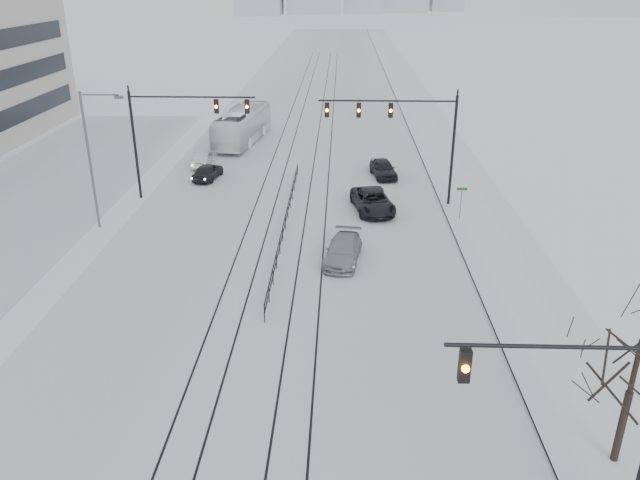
{
  "coord_description": "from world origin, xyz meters",
  "views": [
    {
      "loc": [
        3.58,
        -8.19,
        15.67
      ],
      "look_at": [
        2.6,
        20.86,
        3.2
      ],
      "focal_mm": 35.0,
      "sensor_mm": 36.0,
      "label": 1
    }
  ],
  "objects_px": {
    "sedan_nb_far": "(383,169)",
    "traffic_mast_near": "(598,411)",
    "sedan_sb_inner": "(208,172)",
    "sedan_nb_front": "(373,201)",
    "box_truck": "(243,126)",
    "sedan_nb_right": "(343,251)",
    "sedan_sb_outer": "(202,159)",
    "bare_tree": "(639,354)"
  },
  "relations": [
    {
      "from": "sedan_sb_inner",
      "to": "box_truck",
      "type": "relative_size",
      "value": 0.33
    },
    {
      "from": "sedan_nb_far",
      "to": "box_truck",
      "type": "height_order",
      "value": "box_truck"
    },
    {
      "from": "bare_tree",
      "to": "sedan_nb_front",
      "type": "relative_size",
      "value": 1.14
    },
    {
      "from": "box_truck",
      "to": "traffic_mast_near",
      "type": "bearing_deg",
      "value": 117.71
    },
    {
      "from": "sedan_nb_front",
      "to": "sedan_nb_far",
      "type": "bearing_deg",
      "value": 71.23
    },
    {
      "from": "traffic_mast_near",
      "to": "sedan_sb_inner",
      "type": "distance_m",
      "value": 39.34
    },
    {
      "from": "sedan_sb_outer",
      "to": "sedan_nb_far",
      "type": "xyz_separation_m",
      "value": [
        15.74,
        -2.61,
        0.06
      ]
    },
    {
      "from": "sedan_nb_front",
      "to": "sedan_nb_right",
      "type": "xyz_separation_m",
      "value": [
        -2.1,
        -8.53,
        -0.07
      ]
    },
    {
      "from": "sedan_nb_right",
      "to": "box_truck",
      "type": "distance_m",
      "value": 29.54
    },
    {
      "from": "sedan_sb_inner",
      "to": "sedan_sb_outer",
      "type": "xyz_separation_m",
      "value": [
        -1.28,
        3.73,
        -0.01
      ]
    },
    {
      "from": "sedan_sb_inner",
      "to": "sedan_nb_far",
      "type": "xyz_separation_m",
      "value": [
        14.46,
        1.13,
        0.05
      ]
    },
    {
      "from": "sedan_nb_front",
      "to": "sedan_nb_right",
      "type": "bearing_deg",
      "value": -113.95
    },
    {
      "from": "traffic_mast_near",
      "to": "sedan_nb_far",
      "type": "bearing_deg",
      "value": 95.8
    },
    {
      "from": "bare_tree",
      "to": "sedan_sb_inner",
      "type": "distance_m",
      "value": 37.96
    },
    {
      "from": "sedan_nb_far",
      "to": "traffic_mast_near",
      "type": "bearing_deg",
      "value": -94.55
    },
    {
      "from": "bare_tree",
      "to": "sedan_nb_right",
      "type": "height_order",
      "value": "bare_tree"
    },
    {
      "from": "traffic_mast_near",
      "to": "box_truck",
      "type": "bearing_deg",
      "value": 109.91
    },
    {
      "from": "traffic_mast_near",
      "to": "sedan_sb_outer",
      "type": "relative_size",
      "value": 1.73
    },
    {
      "from": "sedan_sb_outer",
      "to": "sedan_nb_far",
      "type": "bearing_deg",
      "value": 166.42
    },
    {
      "from": "sedan_sb_inner",
      "to": "sedan_nb_far",
      "type": "distance_m",
      "value": 14.51
    },
    {
      "from": "bare_tree",
      "to": "sedan_sb_inner",
      "type": "xyz_separation_m",
      "value": [
        -20.51,
        31.71,
        -3.82
      ]
    },
    {
      "from": "traffic_mast_near",
      "to": "sedan_nb_right",
      "type": "bearing_deg",
      "value": 109.99
    },
    {
      "from": "sedan_sb_inner",
      "to": "sedan_sb_outer",
      "type": "distance_m",
      "value": 3.95
    },
    {
      "from": "sedan_nb_far",
      "to": "box_truck",
      "type": "bearing_deg",
      "value": 129.92
    },
    {
      "from": "box_truck",
      "to": "bare_tree",
      "type": "bearing_deg",
      "value": 121.64
    },
    {
      "from": "box_truck",
      "to": "sedan_sb_inner",
      "type": "bearing_deg",
      "value": 92.66
    },
    {
      "from": "sedan_sb_outer",
      "to": "sedan_nb_right",
      "type": "xyz_separation_m",
      "value": [
        12.4,
        -19.27,
        0.01
      ]
    },
    {
      "from": "sedan_nb_far",
      "to": "sedan_nb_front",
      "type": "bearing_deg",
      "value": -108.99
    },
    {
      "from": "bare_tree",
      "to": "sedan_sb_outer",
      "type": "height_order",
      "value": "bare_tree"
    },
    {
      "from": "sedan_nb_front",
      "to": "sedan_sb_inner",
      "type": "bearing_deg",
      "value": 141.96
    },
    {
      "from": "sedan_sb_inner",
      "to": "box_truck",
      "type": "xyz_separation_m",
      "value": [
        1.1,
        12.23,
        1.0
      ]
    },
    {
      "from": "sedan_nb_far",
      "to": "sedan_nb_right",
      "type": "bearing_deg",
      "value": -111.67
    },
    {
      "from": "sedan_nb_right",
      "to": "sedan_nb_front",
      "type": "bearing_deg",
      "value": 84.47
    },
    {
      "from": "sedan_sb_inner",
      "to": "sedan_nb_far",
      "type": "relative_size",
      "value": 0.93
    },
    {
      "from": "bare_tree",
      "to": "sedan_nb_front",
      "type": "height_order",
      "value": "bare_tree"
    },
    {
      "from": "sedan_sb_outer",
      "to": "sedan_nb_front",
      "type": "distance_m",
      "value": 18.05
    },
    {
      "from": "sedan_nb_right",
      "to": "sedan_nb_far",
      "type": "height_order",
      "value": "sedan_nb_far"
    },
    {
      "from": "sedan_nb_right",
      "to": "sedan_nb_far",
      "type": "distance_m",
      "value": 17.0
    },
    {
      "from": "bare_tree",
      "to": "box_truck",
      "type": "xyz_separation_m",
      "value": [
        -19.41,
        43.94,
        -2.82
      ]
    },
    {
      "from": "traffic_mast_near",
      "to": "bare_tree",
      "type": "height_order",
      "value": "traffic_mast_near"
    },
    {
      "from": "sedan_nb_far",
      "to": "bare_tree",
      "type": "bearing_deg",
      "value": -89.9
    },
    {
      "from": "traffic_mast_near",
      "to": "sedan_nb_far",
      "type": "distance_m",
      "value": 36.23
    }
  ]
}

